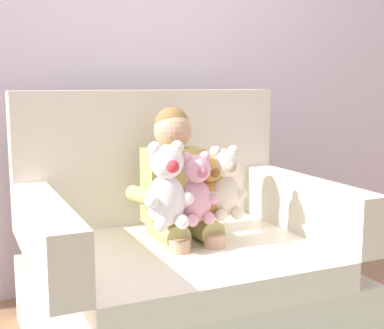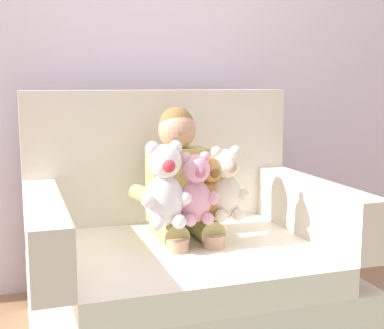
% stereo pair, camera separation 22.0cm
% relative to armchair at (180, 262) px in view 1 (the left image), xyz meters
% --- Properties ---
extents(back_wall, '(6.00, 0.10, 2.60)m').
position_rel_armchair_xyz_m(back_wall, '(0.00, 0.73, 0.98)').
color(back_wall, silver).
rests_on(back_wall, ground).
extents(armchair, '(1.32, 1.02, 1.07)m').
position_rel_armchair_xyz_m(armchair, '(0.00, 0.00, 0.00)').
color(armchair, silver).
rests_on(armchair, ground).
extents(seated_child, '(0.45, 0.39, 0.82)m').
position_rel_armchair_xyz_m(seated_child, '(0.01, 0.03, 0.31)').
color(seated_child, tan).
rests_on(seated_child, armchair).
extents(plush_cream, '(0.19, 0.15, 0.31)m').
position_rel_armchair_xyz_m(plush_cream, '(0.16, -0.12, 0.36)').
color(plush_cream, silver).
rests_on(plush_cream, armchair).
extents(plush_pink, '(0.18, 0.14, 0.30)m').
position_rel_armchair_xyz_m(plush_pink, '(0.02, -0.14, 0.35)').
color(plush_pink, '#EAA8BC').
rests_on(plush_pink, armchair).
extents(plush_honey, '(0.17, 0.14, 0.28)m').
position_rel_armchair_xyz_m(plush_honey, '(0.10, -0.10, 0.34)').
color(plush_honey, gold).
rests_on(plush_honey, armchair).
extents(plush_white, '(0.21, 0.17, 0.35)m').
position_rel_armchair_xyz_m(plush_white, '(-0.12, -0.15, 0.37)').
color(plush_white, white).
rests_on(plush_white, armchair).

